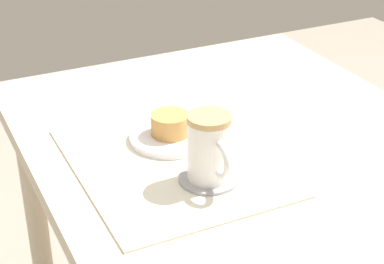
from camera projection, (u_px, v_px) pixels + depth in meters
The scene contains 6 objects.
dining_table at pixel (258, 195), 1.17m from camera, with size 1.04×0.75×0.70m.
placemat at pixel (171, 161), 1.10m from camera, with size 0.40×0.32×0.00m, color silver.
pastry_plate at pixel (170, 137), 1.16m from camera, with size 0.15×0.15×0.01m, color white.
pastry at pixel (170, 124), 1.15m from camera, with size 0.07×0.07×0.04m, color tan.
coffee_coaster at pixel (208, 178), 1.04m from camera, with size 0.10×0.10×0.01m, color #99999E.
coffee_mug at pixel (210, 148), 1.01m from camera, with size 0.10×0.07×0.11m.
Camera 1 is at (0.82, -0.53, 1.27)m, focal length 60.00 mm.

